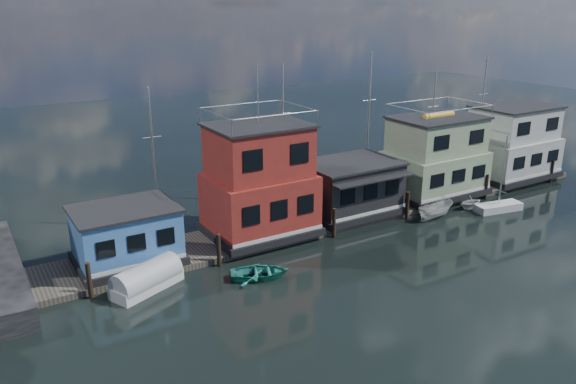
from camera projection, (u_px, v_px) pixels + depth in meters
ground at (472, 274)px, 34.93m from camera, size 160.00×160.00×0.00m
dock at (354, 213)px, 44.59m from camera, size 48.00×5.00×0.40m
houseboat_blue at (126, 235)px, 35.09m from camera, size 6.40×4.90×3.66m
houseboat_red at (259, 183)px, 39.16m from camera, size 7.40×5.90×11.86m
houseboat_dark at (350, 187)px, 43.62m from camera, size 7.40×6.10×4.06m
houseboat_green at (435, 157)px, 47.70m from camera, size 8.40×5.90×7.03m
houseboat_white at (512, 143)px, 52.62m from camera, size 8.40×5.90×6.66m
pilings at (374, 213)px, 41.87m from camera, size 42.28×0.28×2.20m
background_masts at (357, 126)px, 50.08m from camera, size 36.40×0.16×12.00m
dinghy_white at (471, 202)px, 45.81m from camera, size 2.33×2.04×1.17m
motorboat at (435, 211)px, 43.66m from camera, size 3.41×1.30×1.32m
day_sailer at (498, 206)px, 45.44m from camera, size 4.13×2.02×6.24m
tarp_runabout at (147, 279)px, 32.85m from camera, size 4.66×3.26×1.76m
dinghy_teal at (260, 272)px, 34.28m from camera, size 4.32×3.75×0.75m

